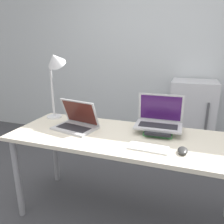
{
  "coord_description": "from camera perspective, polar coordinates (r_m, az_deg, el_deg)",
  "views": [
    {
      "loc": [
        0.41,
        -1.16,
        1.39
      ],
      "look_at": [
        -0.11,
        0.33,
        0.92
      ],
      "focal_mm": 35.0,
      "sensor_mm": 36.0,
      "label": 1
    }
  ],
  "objects": [
    {
      "name": "wall_back",
      "position": [
        3.15,
        12.04,
        15.54
      ],
      "size": [
        8.0,
        0.05,
        2.7
      ],
      "color": "silver",
      "rests_on": "ground_plane"
    },
    {
      "name": "desk",
      "position": [
        1.71,
        3.42,
        -8.57
      ],
      "size": [
        1.79,
        0.67,
        0.74
      ],
      "color": "beige",
      "rests_on": "ground_plane"
    },
    {
      "name": "laptop_left",
      "position": [
        1.84,
        -9.29,
        -2.79
      ],
      "size": [
        0.38,
        0.3,
        0.23
      ],
      "color": "#B2B2B7",
      "rests_on": "desk"
    },
    {
      "name": "book_stack",
      "position": [
        1.77,
        12.08,
        -4.59
      ],
      "size": [
        0.23,
        0.29,
        0.05
      ],
      "color": "#33753D",
      "rests_on": "desk"
    },
    {
      "name": "laptop_on_books",
      "position": [
        1.78,
        12.18,
        -1.98
      ],
      "size": [
        0.37,
        0.24,
        0.25
      ],
      "color": "#B2B2B7",
      "rests_on": "book_stack"
    },
    {
      "name": "wireless_keyboard",
      "position": [
        1.5,
        9.42,
        -9.18
      ],
      "size": [
        0.27,
        0.12,
        0.01
      ],
      "color": "white",
      "rests_on": "desk"
    },
    {
      "name": "mouse",
      "position": [
        1.49,
        17.98,
        -9.54
      ],
      "size": [
        0.06,
        0.11,
        0.03
      ],
      "color": "#2D2D2D",
      "rests_on": "desk"
    },
    {
      "name": "desk_lamp",
      "position": [
        2.02,
        -14.75,
        11.18
      ],
      "size": [
        0.23,
        0.2,
        0.64
      ],
      "color": "silver",
      "rests_on": "desk"
    },
    {
      "name": "mini_fridge",
      "position": [
        2.96,
        19.9,
        -1.92
      ],
      "size": [
        0.53,
        0.51,
        1.0
      ],
      "color": "silver",
      "rests_on": "ground_plane"
    }
  ]
}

